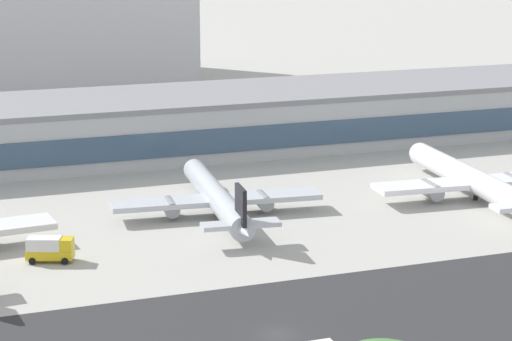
{
  "coord_description": "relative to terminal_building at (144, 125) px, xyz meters",
  "views": [
    {
      "loc": [
        -36.19,
        -92.9,
        42.65
      ],
      "look_at": [
        14.36,
        46.63,
        5.99
      ],
      "focal_mm": 70.59,
      "sensor_mm": 36.0,
      "label": 1
    }
  ],
  "objects": [
    {
      "name": "airliner_navy_tail_gate_2",
      "position": [
        41.15,
        -50.1,
        -2.6
      ],
      "size": [
        32.9,
        43.58,
        9.1
      ],
      "rotation": [
        0.0,
        0.0,
        1.5
      ],
      "color": "white",
      "rests_on": "ground_plane"
    },
    {
      "name": "ground_plane",
      "position": [
        -7.5,
        -89.66,
        -5.5
      ],
      "size": [
        1400.0,
        1400.0,
        0.0
      ],
      "primitive_type": "plane",
      "color": "#B2AFA8"
    },
    {
      "name": "terminal_building",
      "position": [
        0.0,
        0.0,
        0.0
      ],
      "size": [
        191.24,
        28.65,
        10.99
      ],
      "color": "#B7BABC",
      "rests_on": "ground_plane"
    },
    {
      "name": "service_box_truck_1",
      "position": [
        -26.63,
        -57.39,
        -3.71
      ],
      "size": [
        6.46,
        4.35,
        3.25
      ],
      "rotation": [
        0.0,
        0.0,
        5.92
      ],
      "color": "gold",
      "rests_on": "ground_plane"
    },
    {
      "name": "airliner_black_tail_gate_1",
      "position": [
        0.06,
        -45.2,
        -2.85
      ],
      "size": [
        31.96,
        39.86,
        8.33
      ],
      "rotation": [
        0.0,
        0.0,
        1.47
      ],
      "color": "silver",
      "rests_on": "ground_plane"
    }
  ]
}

